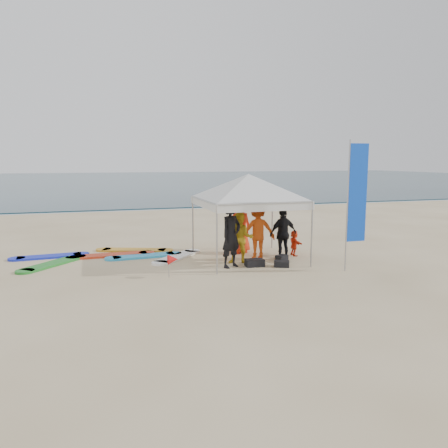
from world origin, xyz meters
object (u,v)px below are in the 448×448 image
person_black_a (231,235)px  person_yellow (241,238)px  person_orange_a (258,230)px  person_black_b (283,234)px  feather_flag (357,194)px  person_orange_b (240,226)px  canopy_tent (249,174)px  marker_pennant (173,259)px  surfboard_spread (113,256)px  person_seated (294,243)px

person_black_a → person_yellow: bearing=10.5°
person_orange_a → person_black_b: (0.77, -0.32, -0.09)m
person_orange_a → person_yellow: bearing=40.9°
person_black_b → feather_flag: size_ratio=0.44×
person_orange_b → canopy_tent: (-0.08, -1.04, 1.82)m
marker_pennant → surfboard_spread: bearing=115.6°
person_black_a → canopy_tent: (0.85, 0.81, 1.80)m
person_orange_b → marker_pennant: (-2.82, -2.45, -0.46)m
person_orange_b → marker_pennant: person_orange_b is taller
surfboard_spread → person_yellow: bearing=-29.6°
person_black_a → surfboard_spread: size_ratio=0.33×
person_black_a → surfboard_spread: bearing=116.8°
person_seated → person_black_b: bearing=124.5°
surfboard_spread → person_seated: bearing=-14.9°
person_black_a → marker_pennant: (-1.89, -0.59, -0.48)m
person_black_a → canopy_tent: canopy_tent is taller
person_yellow → person_black_b: (1.54, 0.21, 0.04)m
person_black_b → surfboard_spread: (-5.32, 1.93, -0.81)m
person_orange_a → person_seated: (1.36, 0.04, -0.51)m
surfboard_spread → person_orange_a: bearing=-19.5°
canopy_tent → marker_pennant: size_ratio=6.62×
person_orange_a → person_seated: bearing=-172.0°
feather_flag → person_orange_a: bearing=133.5°
person_black_b → canopy_tent: (-1.11, 0.28, 1.93)m
person_seated → marker_pennant: person_seated is taller
person_yellow → surfboard_spread: person_yellow is taller
person_seated → marker_pennant: 4.69m
person_seated → canopy_tent: size_ratio=0.21×
person_black_a → person_yellow: (0.42, 0.32, -0.17)m
person_yellow → marker_pennant: (-2.32, -0.91, -0.31)m
person_orange_a → person_orange_b: 1.04m
canopy_tent → person_seated: bearing=2.8°
person_orange_a → canopy_tent: canopy_tent is taller
person_black_a → person_orange_b: size_ratio=1.02×
feather_flag → marker_pennant: bearing=171.0°
canopy_tent → surfboard_spread: size_ratio=0.71×
person_orange_a → surfboard_spread: 4.91m
marker_pennant → surfboard_spread: marker_pennant is taller
person_black_a → person_orange_a: bearing=8.8°
canopy_tent → person_yellow: bearing=-130.9°
person_yellow → feather_flag: 3.69m
person_yellow → person_black_b: bearing=29.9°
person_yellow → marker_pennant: person_yellow is taller
person_orange_a → person_orange_b: person_orange_b is taller
marker_pennant → feather_flag: bearing=-9.0°
person_black_a → person_seated: 2.76m
person_yellow → person_orange_a: size_ratio=0.86×
person_black_b → surfboard_spread: size_ratio=0.28×
person_black_a → person_orange_b: (0.93, 1.86, -0.02)m
feather_flag → surfboard_spread: feather_flag is taller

